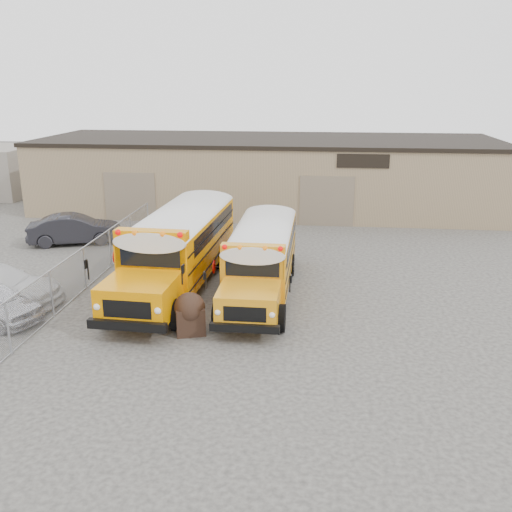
# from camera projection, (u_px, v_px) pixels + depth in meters

# --- Properties ---
(ground) EXTENTS (120.00, 120.00, 0.00)m
(ground) POSITION_uv_depth(u_px,v_px,m) (214.00, 325.00, 20.34)
(ground) COLOR #353330
(ground) RESTS_ON ground
(warehouse) EXTENTS (30.20, 10.20, 4.67)m
(warehouse) POSITION_uv_depth(u_px,v_px,m) (267.00, 172.00, 38.62)
(warehouse) COLOR #937D5A
(warehouse) RESTS_ON ground
(chainlink_fence) EXTENTS (0.07, 18.07, 1.81)m
(chainlink_fence) POSITION_uv_depth(u_px,v_px,m) (84.00, 268.00, 23.57)
(chainlink_fence) COLOR #95979D
(chainlink_fence) RESTS_ON ground
(school_bus_left) EXTENTS (3.59, 11.22, 3.25)m
(school_bus_left) POSITION_uv_depth(u_px,v_px,m) (215.00, 208.00, 30.22)
(school_bus_left) COLOR orange
(school_bus_left) RESTS_ON ground
(school_bus_right) EXTENTS (2.88, 9.57, 2.80)m
(school_bus_right) POSITION_uv_depth(u_px,v_px,m) (274.00, 220.00, 28.71)
(school_bus_right) COLOR orange
(school_bus_right) RESTS_ON ground
(tarp_bundle) EXTENTS (1.20, 1.13, 1.46)m
(tarp_bundle) POSITION_uv_depth(u_px,v_px,m) (190.00, 313.00, 19.46)
(tarp_bundle) COLOR black
(tarp_bundle) RESTS_ON ground
(car_dark) EXTENTS (5.05, 3.08, 1.57)m
(car_dark) POSITION_uv_depth(u_px,v_px,m) (75.00, 229.00, 30.22)
(car_dark) COLOR black
(car_dark) RESTS_ON ground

